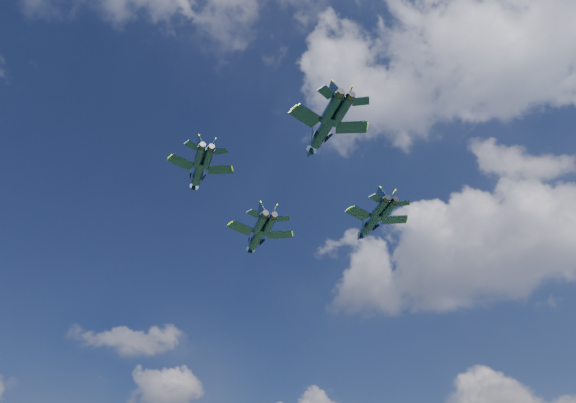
# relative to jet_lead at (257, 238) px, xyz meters

# --- Properties ---
(jet_lead) EXTENTS (16.04, 14.47, 4.16)m
(jet_lead) POSITION_rel_jet_lead_xyz_m (0.00, 0.00, 0.00)
(jet_lead) COLOR black
(jet_left) EXTENTS (13.11, 11.81, 3.40)m
(jet_left) POSITION_rel_jet_lead_xyz_m (4.25, -23.40, -0.58)
(jet_left) COLOR black
(jet_right) EXTENTS (14.93, 13.55, 3.89)m
(jet_right) POSITION_rel_jet_lead_xyz_m (22.33, 6.17, -0.72)
(jet_right) COLOR black
(jet_slot) EXTENTS (15.34, 13.38, 3.93)m
(jet_slot) POSITION_rel_jet_lead_xyz_m (26.81, -20.85, -0.08)
(jet_slot) COLOR black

